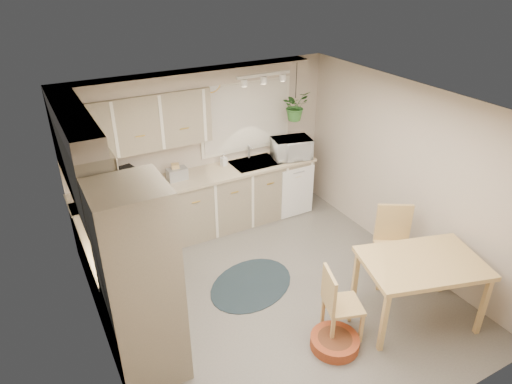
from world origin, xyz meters
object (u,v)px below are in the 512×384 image
(braided_rug, at_px, (251,284))
(pet_bed, at_px, (335,342))
(chair_left, at_px, (344,303))
(microwave, at_px, (291,146))
(chair_back, at_px, (395,248))
(dining_table, at_px, (417,290))

(braided_rug, xyz_separation_m, pet_bed, (0.31, -1.34, 0.06))
(chair_left, xyz_separation_m, microwave, (0.96, 2.61, 0.71))
(chair_left, distance_m, chair_back, 1.22)
(dining_table, xyz_separation_m, pet_bed, (-1.06, 0.08, -0.34))
(chair_back, distance_m, braided_rug, 1.87)
(microwave, bearing_deg, pet_bed, -100.96)
(chair_back, height_order, braided_rug, chair_back)
(chair_back, distance_m, pet_bed, 1.50)
(chair_left, height_order, braided_rug, chair_left)
(chair_back, distance_m, microwave, 2.27)
(chair_left, relative_size, braided_rug, 0.71)
(braided_rug, bearing_deg, dining_table, -45.95)
(pet_bed, distance_m, microwave, 3.15)
(dining_table, distance_m, microwave, 2.91)
(chair_left, height_order, chair_back, chair_back)
(pet_bed, height_order, microwave, microwave)
(pet_bed, bearing_deg, chair_left, 35.13)
(dining_table, relative_size, chair_back, 1.28)
(chair_back, relative_size, braided_rug, 0.84)
(chair_left, height_order, microwave, microwave)
(dining_table, distance_m, braided_rug, 2.01)
(chair_left, distance_m, braided_rug, 1.37)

